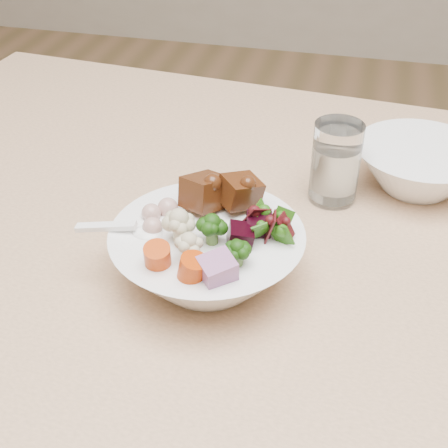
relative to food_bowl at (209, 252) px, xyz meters
name	(u,v)px	position (x,y,z in m)	size (l,w,h in m)	color
food_bowl	(209,252)	(0.00, 0.00, 0.00)	(0.20, 0.20, 0.11)	white
soup_spoon	(137,232)	(-0.07, -0.02, 0.02)	(0.09, 0.03, 0.02)	white
water_glass	(335,166)	(0.11, 0.18, 0.01)	(0.06, 0.06, 0.10)	white
side_bowl	(419,167)	(0.21, 0.24, -0.01)	(0.17, 0.17, 0.06)	white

